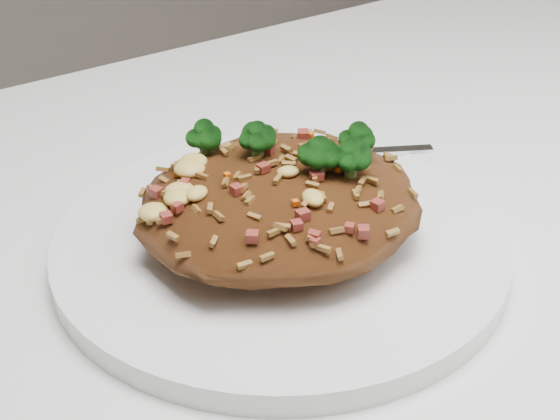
% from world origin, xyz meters
% --- Properties ---
extents(plate, '(0.26, 0.26, 0.01)m').
position_xyz_m(plate, '(0.04, 0.06, 0.76)').
color(plate, white).
rests_on(plate, dining_table).
extents(fried_rice, '(0.16, 0.15, 0.06)m').
position_xyz_m(fried_rice, '(0.04, 0.06, 0.79)').
color(fried_rice, brown).
rests_on(fried_rice, plate).
extents(fork, '(0.15, 0.09, 0.00)m').
position_xyz_m(fork, '(0.12, 0.12, 0.77)').
color(fork, silver).
rests_on(fork, plate).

